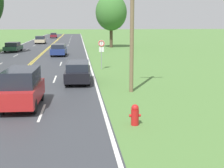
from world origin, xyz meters
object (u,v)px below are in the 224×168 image
car_red_suv_nearest (22,88)px  car_dark_green_sedan_mid_far (13,47)px  car_dark_blue_hatchback_mid_near (59,50)px  car_champagne_sedan_receding (40,40)px  traffic_sign (101,47)px  car_black_hatchback_approaching (78,72)px  fire_hydrant (135,115)px  car_maroon_hatchback_distant (54,35)px  tree_behind_sign (111,12)px

car_red_suv_nearest → car_dark_green_sedan_mid_far: 32.25m
car_dark_blue_hatchback_mid_near → car_champagne_sedan_receding: 24.75m
traffic_sign → car_champagne_sedan_receding: bearing=104.8°
car_dark_blue_hatchback_mid_near → car_dark_green_sedan_mid_far: 9.67m
traffic_sign → car_dark_green_sedan_mid_far: bearing=121.4°
car_red_suv_nearest → car_champagne_sedan_receding: bearing=-173.1°
traffic_sign → car_red_suv_nearest: 13.58m
traffic_sign → car_dark_green_sedan_mid_far: (-11.59, 18.96, -1.30)m
car_black_hatchback_approaching → car_dark_green_sedan_mid_far: size_ratio=0.96×
car_red_suv_nearest → car_black_hatchback_approaching: 6.95m
fire_hydrant → car_dark_green_sedan_mid_far: size_ratio=0.20×
traffic_sign → car_dark_green_sedan_mid_far: 22.27m
fire_hydrant → car_red_suv_nearest: bearing=146.2°
car_maroon_hatchback_distant → car_red_suv_nearest: bearing=-179.7°
fire_hydrant → car_champagne_sedan_receding: (-9.83, 52.58, 0.34)m
fire_hydrant → car_champagne_sedan_receding: bearing=100.6°
fire_hydrant → car_black_hatchback_approaching: (-2.33, 9.80, 0.34)m
car_red_suv_nearest → car_black_hatchback_approaching: bearing=157.5°
tree_behind_sign → car_champagne_sedan_receding: bearing=139.6°
fire_hydrant → car_champagne_sedan_receding: 53.49m
car_red_suv_nearest → car_dark_blue_hatchback_mid_near: bearing=-179.5°
car_dark_blue_hatchback_mid_near → car_dark_green_sedan_mid_far: (-7.01, 6.66, -0.09)m
traffic_sign → car_red_suv_nearest: (-4.98, -12.60, -1.00)m
traffic_sign → tree_behind_sign: size_ratio=0.30×
car_black_hatchback_approaching → car_maroon_hatchback_distant: car_black_hatchback_approaching is taller
car_black_hatchback_approaching → car_champagne_sedan_receding: size_ratio=0.96×
car_black_hatchback_approaching → car_dark_blue_hatchback_mid_near: bearing=-170.0°
tree_behind_sign → car_maroon_hatchback_distant: (-12.27, 34.50, -5.12)m
tree_behind_sign → car_dark_blue_hatchback_mid_near: tree_behind_sign is taller
tree_behind_sign → car_black_hatchback_approaching: size_ratio=2.07×
car_red_suv_nearest → car_champagne_sedan_receding: 49.36m
traffic_sign → car_dark_green_sedan_mid_far: traffic_sign is taller
car_champagne_sedan_receding → tree_behind_sign: bearing=-132.3°
car_black_hatchback_approaching → car_dark_green_sedan_mid_far: (-9.43, 25.21, -0.07)m
car_black_hatchback_approaching → traffic_sign: bearing=163.4°
car_red_suv_nearest → car_black_hatchback_approaching: car_red_suv_nearest is taller
fire_hydrant → tree_behind_sign: size_ratio=0.10×
car_red_suv_nearest → car_black_hatchback_approaching: (2.82, 6.35, -0.22)m
car_dark_blue_hatchback_mid_near → car_champagne_sedan_receding: bearing=-166.1°
car_red_suv_nearest → car_dark_green_sedan_mid_far: (-6.61, 31.56, -0.30)m
fire_hydrant → car_black_hatchback_approaching: bearing=103.4°
fire_hydrant → car_dark_green_sedan_mid_far: (-11.76, 35.00, 0.26)m
car_black_hatchback_approaching → car_dark_green_sedan_mid_far: car_black_hatchback_approaching is taller
fire_hydrant → car_red_suv_nearest: car_red_suv_nearest is taller
car_red_suv_nearest → fire_hydrant: bearing=57.7°
car_dark_blue_hatchback_mid_near → car_maroon_hatchback_distant: car_dark_blue_hatchback_mid_near is taller
car_dark_blue_hatchback_mid_near → tree_behind_sign: bearing=149.7°
traffic_sign → tree_behind_sign: tree_behind_sign is taller
car_dark_blue_hatchback_mid_near → car_champagne_sedan_receding: size_ratio=0.93×
tree_behind_sign → car_black_hatchback_approaching: tree_behind_sign is taller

